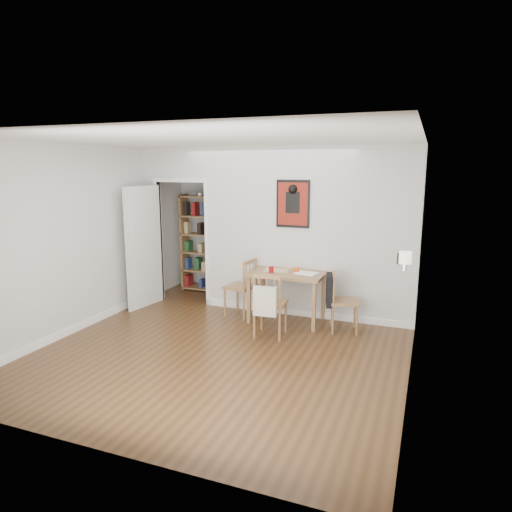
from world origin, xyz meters
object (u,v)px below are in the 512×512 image
at_px(fireplace, 406,310).
at_px(red_glass, 271,269).
at_px(dining_table, 287,278).
at_px(bookshelf, 202,244).
at_px(mantel_lamp, 405,259).
at_px(orange_fruit, 296,270).
at_px(notebook, 307,273).
at_px(chair_right, 343,301).
at_px(ceramic_jar_b, 408,256).
at_px(chair_left, 240,287).
at_px(chair_front, 270,304).
at_px(ceramic_jar_a, 402,258).

distance_m(fireplace, red_glass, 2.09).
distance_m(dining_table, bookshelf, 2.33).
bearing_deg(red_glass, mantel_lamp, -27.21).
relative_size(fireplace, orange_fruit, 14.40).
xyz_separation_m(fireplace, notebook, (-1.45, 0.81, 0.15)).
height_order(chair_right, fireplace, fireplace).
bearing_deg(ceramic_jar_b, chair_left, 168.99).
relative_size(chair_right, bookshelf, 0.47).
relative_size(dining_table, chair_right, 1.31).
height_order(fireplace, mantel_lamp, mantel_lamp).
distance_m(chair_front, red_glass, 0.70).
bearing_deg(notebook, dining_table, -175.84).
bearing_deg(orange_fruit, notebook, -10.51).
height_order(dining_table, notebook, notebook).
bearing_deg(chair_left, red_glass, -8.80).
xyz_separation_m(dining_table, orange_fruit, (0.13, 0.05, 0.13)).
height_order(dining_table, orange_fruit, orange_fruit).
bearing_deg(bookshelf, chair_left, -42.09).
bearing_deg(orange_fruit, ceramic_jar_a, -27.17).
bearing_deg(chair_right, red_glass, 178.56).
height_order(chair_right, mantel_lamp, mantel_lamp).
xyz_separation_m(notebook, mantel_lamp, (1.41, -1.10, 0.53)).
xyz_separation_m(bookshelf, ceramic_jar_b, (3.73, -1.62, 0.32)).
bearing_deg(bookshelf, dining_table, -29.36).
relative_size(bookshelf, red_glass, 19.45).
relative_size(orange_fruit, notebook, 0.27).
xyz_separation_m(chair_front, orange_fruit, (0.16, 0.73, 0.34)).
bearing_deg(ceramic_jar_b, dining_table, 164.05).
bearing_deg(chair_right, chair_front, -148.18).
bearing_deg(dining_table, mantel_lamp, -32.34).
distance_m(fireplace, notebook, 1.67).
bearing_deg(mantel_lamp, orange_fruit, 144.28).
bearing_deg(chair_left, bookshelf, 137.91).
height_order(chair_front, red_glass, chair_front).
distance_m(chair_right, chair_front, 1.06).
height_order(fireplace, notebook, fireplace).
xyz_separation_m(orange_fruit, ceramic_jar_b, (1.58, -0.54, 0.41)).
bearing_deg(chair_front, orange_fruit, 77.78).
height_order(red_glass, mantel_lamp, mantel_lamp).
distance_m(chair_left, red_glass, 0.64).
bearing_deg(mantel_lamp, dining_table, 147.66).
bearing_deg(chair_front, chair_right, 31.82).
relative_size(chair_left, notebook, 2.88).
bearing_deg(chair_front, red_glass, 107.86).
relative_size(chair_front, mantel_lamp, 4.25).
height_order(fireplace, ceramic_jar_b, ceramic_jar_b).
distance_m(red_glass, ceramic_jar_a, 2.02).
bearing_deg(ceramic_jar_b, chair_right, 156.26).
bearing_deg(ceramic_jar_b, notebook, 160.15).
distance_m(chair_left, chair_right, 1.63).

